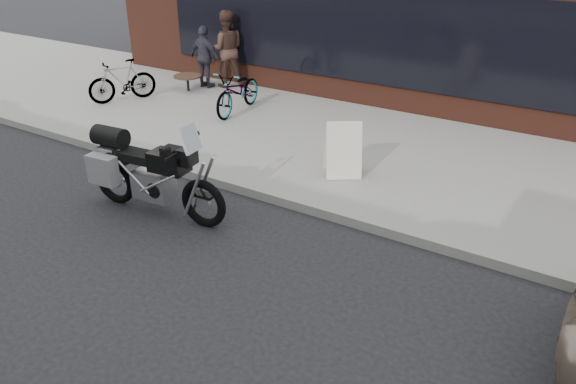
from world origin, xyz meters
TOP-DOWN VIEW (x-y plane):
  - ground at (0.00, 0.00)m, footprint 120.00×120.00m
  - near_sidewalk at (0.00, 7.00)m, footprint 44.00×6.00m
  - motorcycle at (-2.16, 2.79)m, footprint 2.39×0.91m
  - bicycle_front at (-3.67, 7.07)m, footprint 0.86×1.85m
  - bicycle_rear at (-6.44, 6.29)m, footprint 1.10×1.62m
  - sandwich_sign at (-0.19, 5.31)m, footprint 0.77×0.76m
  - cafe_table at (-5.73, 7.72)m, footprint 0.68×0.68m
  - cafe_patron_left at (-5.17, 8.60)m, footprint 1.15×1.13m
  - cafe_patron_right at (-5.56, 8.24)m, footprint 0.91×0.42m

SIDE VIEW (x-z plane):
  - ground at x=0.00m, z-range 0.00..0.00m
  - near_sidewalk at x=0.00m, z-range 0.00..0.15m
  - cafe_table at x=-5.73m, z-range 0.31..0.70m
  - sandwich_sign at x=-0.19m, z-range 0.15..1.07m
  - bicycle_front at x=-3.67m, z-range 0.15..1.09m
  - bicycle_rear at x=-6.44m, z-range 0.15..1.10m
  - motorcycle at x=-2.16m, z-range -0.10..1.41m
  - cafe_patron_right at x=-5.56m, z-range 0.15..1.67m
  - cafe_patron_left at x=-5.17m, z-range 0.15..2.02m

